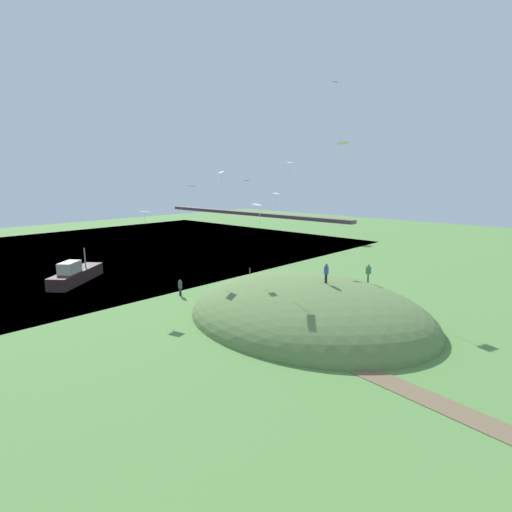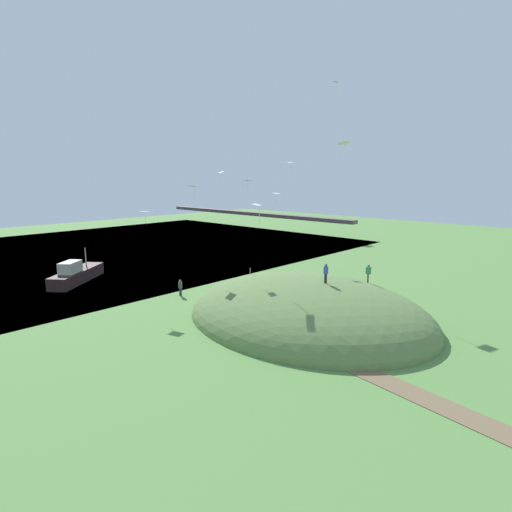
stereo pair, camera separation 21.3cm
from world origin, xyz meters
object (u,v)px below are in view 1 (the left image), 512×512
at_px(kite_2, 276,194).
at_px(person_near_shore, 180,286).
at_px(kite_0, 192,187).
at_px(kite_6, 336,82).
at_px(person_watching_kites, 368,271).
at_px(kite_4, 257,206).
at_px(mooring_post, 250,272).
at_px(kite_5, 343,144).
at_px(kite_7, 221,173).
at_px(boat_on_lake, 75,275).
at_px(kite_3, 290,164).
at_px(kite_8, 145,212).
at_px(kite_1, 246,181).
at_px(person_with_child, 326,271).

bearing_deg(kite_2, person_near_shore, -94.37).
distance_m(kite_0, kite_6, 17.10).
distance_m(person_near_shore, person_watching_kites, 18.40).
distance_m(kite_4, mooring_post, 17.77).
relative_size(person_near_shore, kite_5, 0.73).
relative_size(person_watching_kites, mooring_post, 1.88).
relative_size(person_near_shore, kite_7, 1.20).
bearing_deg(person_near_shore, kite_4, 110.40).
xyz_separation_m(kite_2, kite_7, (2.38, -10.90, 2.32)).
bearing_deg(mooring_post, kite_4, -44.02).
distance_m(person_watching_kites, kite_4, 11.54).
relative_size(boat_on_lake, kite_7, 5.96).
xyz_separation_m(person_near_shore, kite_3, (5.33, 10.76, 12.15)).
distance_m(kite_8, mooring_post, 16.40).
height_order(kite_1, mooring_post, kite_1).
bearing_deg(person_with_child, boat_on_lake, -141.52).
relative_size(person_watching_kites, kite_7, 1.18).
relative_size(kite_2, kite_6, 1.34).
bearing_deg(kite_1, boat_on_lake, -129.68).
bearing_deg(kite_1, person_near_shore, -86.67).
bearing_deg(kite_6, kite_8, -126.53).
bearing_deg(kite_0, person_with_child, 8.16).
relative_size(person_near_shore, kite_2, 1.13).
height_order(person_near_shore, kite_2, kite_2).
xyz_separation_m(person_with_child, person_watching_kites, (1.01, 5.18, -0.73)).
relative_size(kite_4, kite_6, 1.53).
bearing_deg(kite_4, kite_3, 114.65).
relative_size(kite_4, kite_8, 1.33).
distance_m(kite_5, kite_7, 12.77).
xyz_separation_m(person_near_shore, kite_7, (3.42, 2.69, 11.11)).
height_order(person_near_shore, kite_1, kite_1).
relative_size(kite_2, kite_5, 0.65).
distance_m(kite_1, kite_7, 8.65).
xyz_separation_m(person_with_child, kite_1, (-15.74, 7.07, 6.93)).
bearing_deg(kite_6, kite_2, 168.44).
bearing_deg(kite_0, kite_7, 30.37).
distance_m(kite_1, kite_8, 13.60).
height_order(kite_7, mooring_post, kite_7).
bearing_deg(mooring_post, boat_on_lake, -127.15).
xyz_separation_m(person_near_shore, kite_4, (9.99, 0.61, 8.48)).
xyz_separation_m(person_watching_kites, kite_0, (-15.31, -7.23, 7.23)).
bearing_deg(kite_4, kite_2, 124.60).
distance_m(kite_2, kite_3, 6.14).
bearing_deg(boat_on_lake, person_with_child, 67.94).
distance_m(kite_5, kite_8, 20.65).
xyz_separation_m(kite_6, kite_7, (-6.56, -9.07, -8.60)).
height_order(kite_8, mooring_post, kite_8).
height_order(boat_on_lake, kite_5, kite_5).
bearing_deg(kite_2, mooring_post, -130.65).
bearing_deg(boat_on_lake, mooring_post, 104.96).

